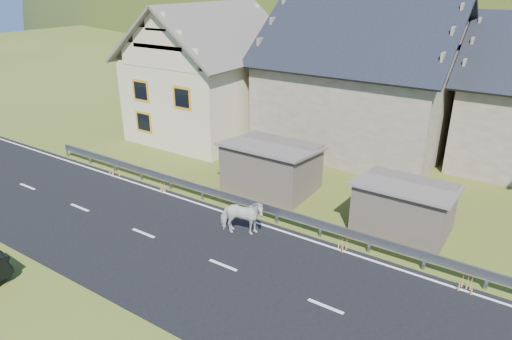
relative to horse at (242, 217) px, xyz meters
The scene contains 9 objects.
ground 2.38m from the horse, 72.28° to the right, with size 160.00×160.00×0.00m, color #435117.
road 2.37m from the horse, 72.28° to the right, with size 60.00×7.00×0.04m, color black.
lane_markings 2.36m from the horse, 72.28° to the right, with size 60.00×6.60×0.01m, color silver.
guardrail 1.71m from the horse, 66.19° to the left, with size 28.10×0.09×0.75m.
shed_left 4.57m from the horse, 106.80° to the left, with size 4.30×3.30×2.40m, color brown.
shed_right 6.47m from the horse, 36.72° to the left, with size 3.80×2.90×2.20m, color brown.
house_cream 14.03m from the horse, 133.38° to the left, with size 7.80×9.80×8.30m.
house_stone_a 13.43m from the horse, 91.41° to the left, with size 10.80×9.80×8.90m.
horse is the anchor object (origin of this frame).
Camera 1 is at (8.47, -10.71, 9.47)m, focal length 32.00 mm.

